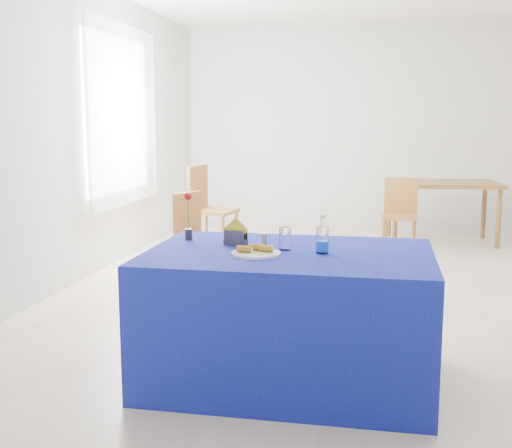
{
  "coord_description": "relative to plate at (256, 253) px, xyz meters",
  "views": [
    {
      "loc": [
        0.26,
        -5.62,
        1.48
      ],
      "look_at": [
        -0.42,
        -2.15,
        0.92
      ],
      "focal_mm": 45.0,
      "sensor_mm": 36.0,
      "label": 1
    }
  ],
  "objects": [
    {
      "name": "salt_shaker",
      "position": [
        -0.14,
        0.27,
        0.04
      ],
      "size": [
        0.03,
        0.03,
        0.08
      ],
      "primitive_type": "cylinder",
      "color": "slate",
      "rests_on": "blue_table"
    },
    {
      "name": "chair_bg_left",
      "position": [
        0.89,
        4.03,
        -0.28
      ],
      "size": [
        0.41,
        0.41,
        0.85
      ],
      "rotation": [
        0.0,
        0.0,
        -0.09
      ],
      "color": "olive",
      "rests_on": "floor"
    },
    {
      "name": "drinking_glass",
      "position": [
        0.14,
        0.17,
        0.06
      ],
      "size": [
        0.07,
        0.07,
        0.13
      ],
      "primitive_type": "cylinder",
      "color": "white",
      "rests_on": "blue_table"
    },
    {
      "name": "napkin_holder",
      "position": [
        -0.17,
        0.26,
        0.04
      ],
      "size": [
        0.16,
        0.09,
        0.17
      ],
      "color": "#333338",
      "rests_on": "blue_table"
    },
    {
      "name": "water_bottle",
      "position": [
        0.35,
        0.12,
        0.06
      ],
      "size": [
        0.07,
        0.07,
        0.21
      ],
      "color": "white",
      "rests_on": "blue_table"
    },
    {
      "name": "chair_win_b",
      "position": [
        -1.25,
        3.49,
        -0.19
      ],
      "size": [
        0.52,
        0.52,
        1.0
      ],
      "rotation": [
        0.0,
        0.0,
        1.4
      ],
      "color": "olive",
      "rests_on": "floor"
    },
    {
      "name": "chair_win_a",
      "position": [
        -1.04,
        2.35,
        -0.29
      ],
      "size": [
        0.49,
        0.49,
        0.83
      ],
      "rotation": [
        0.0,
        0.0,
        1.15
      ],
      "color": "olive",
      "rests_on": "floor"
    },
    {
      "name": "plate",
      "position": [
        0.0,
        0.0,
        0.0
      ],
      "size": [
        0.27,
        0.27,
        0.01
      ],
      "primitive_type": "cylinder",
      "color": "white",
      "rests_on": "blue_table"
    },
    {
      "name": "pepper_shaker",
      "position": [
        0.01,
        0.19,
        0.04
      ],
      "size": [
        0.03,
        0.03,
        0.08
      ],
      "primitive_type": "cylinder",
      "color": "slate",
      "rests_on": "blue_table"
    },
    {
      "name": "curtain",
      "position": [
        -2.0,
        3.03,
        0.78
      ],
      "size": [
        0.04,
        1.75,
        1.85
      ],
      "primitive_type": "cube",
      "color": "white",
      "rests_on": "room_shell"
    },
    {
      "name": "window_pane",
      "position": [
        -2.07,
        3.03,
        0.78
      ],
      "size": [
        0.04,
        1.5,
        1.6
      ],
      "primitive_type": "cube",
      "color": "white",
      "rests_on": "room_shell"
    },
    {
      "name": "room_shell",
      "position": [
        0.4,
        2.23,
        0.98
      ],
      "size": [
        7.0,
        7.0,
        7.0
      ],
      "color": "silver",
      "rests_on": "ground"
    },
    {
      "name": "blue_table",
      "position": [
        0.17,
        0.13,
        -0.39
      ],
      "size": [
        1.6,
        1.1,
        0.76
      ],
      "color": "#0F108B",
      "rests_on": "floor"
    },
    {
      "name": "floor",
      "position": [
        0.4,
        2.23,
        -0.77
      ],
      "size": [
        7.0,
        7.0,
        0.0
      ],
      "primitive_type": "plane",
      "color": "beige",
      "rests_on": "ground"
    },
    {
      "name": "rose_vase",
      "position": [
        -0.5,
        0.37,
        0.14
      ],
      "size": [
        0.05,
        0.05,
        0.3
      ],
      "color": "#25252A",
      "rests_on": "blue_table"
    },
    {
      "name": "banana_pieces",
      "position": [
        -0.0,
        0.02,
        0.03
      ],
      "size": [
        0.21,
        0.11,
        0.04
      ],
      "color": "gold",
      "rests_on": "plate"
    },
    {
      "name": "oak_table",
      "position": [
        1.41,
        4.77,
        -0.09
      ],
      "size": [
        1.41,
        0.98,
        0.76
      ],
      "color": "brown",
      "rests_on": "floor"
    }
  ]
}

